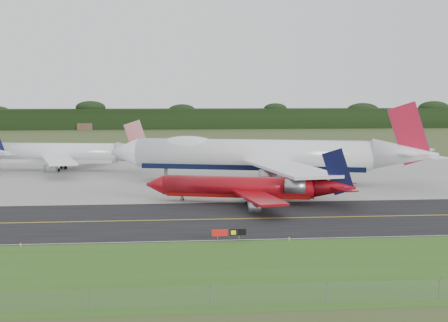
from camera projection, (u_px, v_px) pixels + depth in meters
ground at (225, 215)px, 111.11m from camera, size 600.00×600.00×0.00m
grass_verge at (252, 269)px, 76.46m from camera, size 400.00×30.00×0.01m
taxiway at (227, 219)px, 107.15m from camera, size 400.00×32.00×0.02m
apron at (207, 177)px, 161.60m from camera, size 400.00×78.00×0.01m
taxiway_centreline at (227, 219)px, 107.15m from camera, size 400.00×0.40×0.00m
taxiway_edge_line at (238, 240)px, 91.80m from camera, size 400.00×0.25×0.00m
perimeter_fence at (269, 295)px, 63.47m from camera, size 320.00×0.10×320.00m
horizon_treeline at (184, 120)px, 381.54m from camera, size 700.00×25.00×12.00m
jet_ba_747 at (264, 155)px, 149.17m from camera, size 77.50×62.94×19.74m
jet_red_737 at (250, 188)px, 122.08m from camera, size 40.93×32.71×11.18m
jet_star_tail at (59, 154)px, 173.90m from camera, size 53.97×44.64×14.26m
taxiway_sign at (229, 233)px, 91.31m from camera, size 5.08×0.50×1.69m
edge_marker_left at (21, 245)px, 87.99m from camera, size 0.16×0.16×0.50m
edge_marker_center at (289, 239)px, 91.47m from camera, size 0.16×0.16×0.50m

